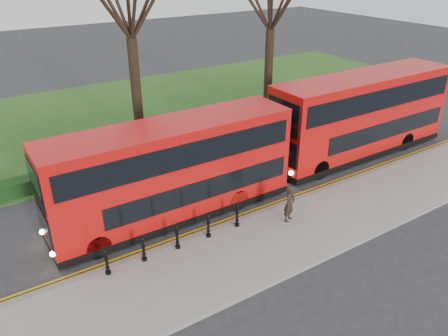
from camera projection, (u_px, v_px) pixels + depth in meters
ground at (189, 225)px, 18.98m from camera, size 120.00×120.00×0.00m
pavement at (227, 261)px, 16.69m from camera, size 60.00×4.00×0.15m
kerb at (201, 235)px, 18.20m from camera, size 60.00×0.25×0.16m
grass_verge at (85, 122)px, 30.25m from camera, size 60.00×18.00×0.06m
hedge at (129, 160)px, 23.92m from camera, size 60.00×0.90×0.80m
yellow_line_outer at (197, 233)px, 18.45m from camera, size 60.00×0.10×0.01m
yellow_line_inner at (195, 231)px, 18.60m from camera, size 60.00×0.10×0.01m
tree_mid at (128, 0)px, 23.76m from camera, size 7.31×7.31×11.42m
tree_right at (272, 0)px, 28.85m from camera, size 6.84×6.84×10.69m
bollard_row at (177, 237)px, 17.07m from camera, size 5.83×0.15×1.00m
bus_lead at (173, 172)px, 18.73m from camera, size 10.94×2.51×4.35m
bus_rear at (362, 115)px, 24.69m from camera, size 11.68×2.68×4.65m
pedestrian at (290, 203)px, 18.70m from camera, size 0.73×0.62×1.70m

